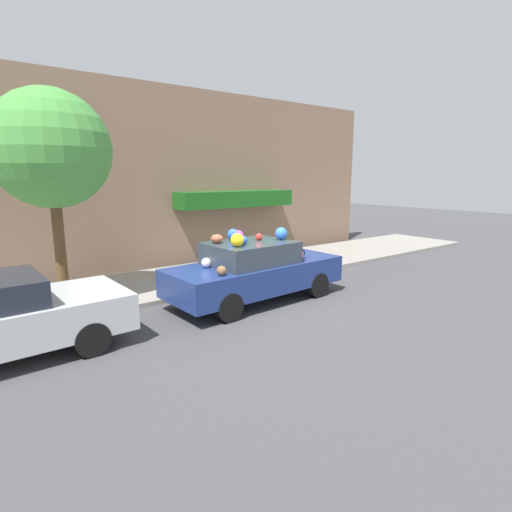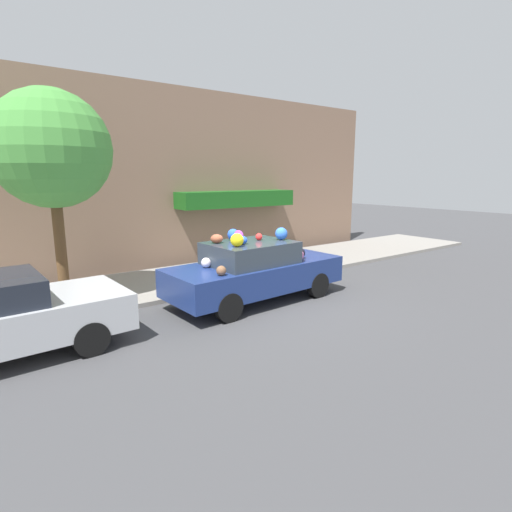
% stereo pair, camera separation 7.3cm
% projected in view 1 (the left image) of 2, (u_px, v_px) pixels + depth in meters
% --- Properties ---
extents(ground_plane, '(60.00, 60.00, 0.00)m').
position_uv_depth(ground_plane, '(257.00, 301.00, 9.66)').
color(ground_plane, '#424244').
extents(sidewalk_curb, '(24.00, 3.20, 0.11)m').
position_uv_depth(sidewalk_curb, '(202.00, 276.00, 11.76)').
color(sidewalk_curb, gray).
rests_on(sidewalk_curb, ground).
extents(building_facade, '(18.00, 1.20, 5.78)m').
position_uv_depth(building_facade, '(171.00, 180.00, 13.04)').
color(building_facade, '#846651').
rests_on(building_facade, ground).
extents(street_tree, '(2.55, 2.55, 4.69)m').
position_uv_depth(street_tree, '(50.00, 150.00, 8.59)').
color(street_tree, brown).
rests_on(street_tree, sidewalk_curb).
extents(fire_hydrant, '(0.20, 0.20, 0.70)m').
position_uv_depth(fire_hydrant, '(270.00, 263.00, 11.69)').
color(fire_hydrant, '#B2B2B7').
rests_on(fire_hydrant, sidewalk_curb).
extents(art_car, '(4.45, 1.91, 1.75)m').
position_uv_depth(art_car, '(255.00, 270.00, 9.50)').
color(art_car, navy).
rests_on(art_car, ground).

